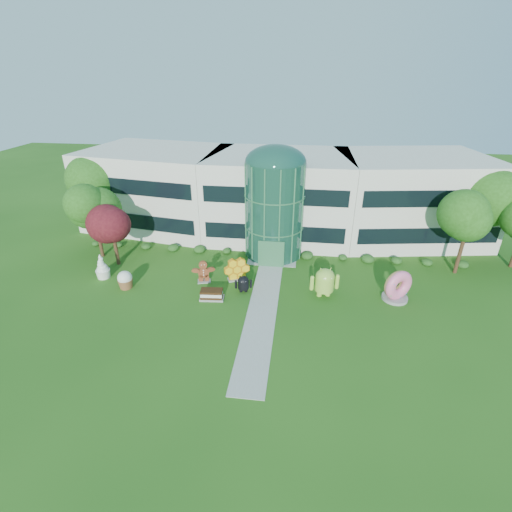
% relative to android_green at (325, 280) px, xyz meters
% --- Properties ---
extents(ground, '(140.00, 140.00, 0.00)m').
position_rel_android_green_xyz_m(ground, '(-5.09, -4.23, -1.53)').
color(ground, '#215114').
rests_on(ground, ground).
extents(building, '(46.00, 15.00, 9.30)m').
position_rel_android_green_xyz_m(building, '(-5.09, 13.77, 3.12)').
color(building, beige).
rests_on(building, ground).
extents(atrium, '(6.00, 6.00, 9.80)m').
position_rel_android_green_xyz_m(atrium, '(-5.09, 7.77, 3.37)').
color(atrium, '#194738').
rests_on(atrium, ground).
extents(walkway, '(2.40, 20.00, 0.04)m').
position_rel_android_green_xyz_m(walkway, '(-5.09, -2.23, -1.51)').
color(walkway, '#9E9E93').
rests_on(walkway, ground).
extents(tree_red, '(4.00, 4.00, 6.00)m').
position_rel_android_green_xyz_m(tree_red, '(-20.59, 3.27, 1.47)').
color(tree_red, '#3F0C14').
rests_on(tree_red, ground).
extents(trees_backdrop, '(52.00, 8.00, 8.40)m').
position_rel_android_green_xyz_m(trees_backdrop, '(-5.09, 8.77, 2.67)').
color(trees_backdrop, '#224E13').
rests_on(trees_backdrop, ground).
extents(android_green, '(3.04, 2.36, 3.06)m').
position_rel_android_green_xyz_m(android_green, '(0.00, 0.00, 0.00)').
color(android_green, '#94C53F').
rests_on(android_green, ground).
extents(android_black, '(1.78, 1.37, 1.81)m').
position_rel_android_green_xyz_m(android_black, '(-7.09, -0.28, -0.62)').
color(android_black, black).
rests_on(android_black, ground).
extents(donut, '(3.01, 2.53, 2.84)m').
position_rel_android_green_xyz_m(donut, '(6.11, 0.20, -0.11)').
color(donut, '#E45785').
rests_on(donut, ground).
extents(gingerbread, '(2.55, 1.52, 2.20)m').
position_rel_android_green_xyz_m(gingerbread, '(-11.03, 0.97, -0.43)').
color(gingerbread, maroon).
rests_on(gingerbread, ground).
extents(ice_cream_sandwich, '(2.15, 1.20, 0.92)m').
position_rel_android_green_xyz_m(ice_cream_sandwich, '(-9.62, -1.81, -1.07)').
color(ice_cream_sandwich, black).
rests_on(ice_cream_sandwich, ground).
extents(honeycomb, '(2.73, 1.88, 2.02)m').
position_rel_android_green_xyz_m(honeycomb, '(-8.03, 1.75, -0.52)').
color(honeycomb, yellow).
rests_on(honeycomb, ground).
extents(froyo, '(1.53, 1.53, 2.45)m').
position_rel_android_green_xyz_m(froyo, '(-20.73, 0.49, -0.31)').
color(froyo, white).
rests_on(froyo, ground).
extents(cupcake, '(1.77, 1.77, 1.68)m').
position_rel_android_green_xyz_m(cupcake, '(-17.80, -0.99, -0.69)').
color(cupcake, white).
rests_on(cupcake, ground).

